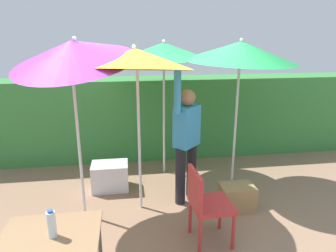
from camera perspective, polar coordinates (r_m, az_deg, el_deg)
name	(u,v)px	position (r m, az deg, el deg)	size (l,w,h in m)	color
ground_plane	(171,210)	(4.28, 0.59, -15.42)	(24.00, 24.00, 0.00)	#937056
hedge_row	(155,117)	(5.86, -2.41, 1.66)	(8.00, 0.70, 1.51)	#38843D
umbrella_rainbow	(164,51)	(4.82, -0.81, 13.88)	(1.41, 1.41, 2.21)	silver
umbrella_orange	(241,52)	(4.54, 13.46, 13.39)	(1.62, 1.62, 2.24)	silver
umbrella_yellow	(136,59)	(3.72, -6.10, 12.31)	(1.44, 1.45, 2.23)	silver
umbrella_navy	(73,52)	(3.64, -17.40, 13.10)	(1.47, 1.44, 2.46)	silver
person_vendor	(187,138)	(4.15, 3.51, -2.20)	(0.45, 0.45, 1.88)	black
chair_plastic	(206,202)	(3.48, 7.08, -13.94)	(0.47, 0.47, 0.89)	#B72D2D
cooler_box	(110,176)	(4.78, -10.80, -9.25)	(0.54, 0.38, 0.41)	silver
crate_cardboard	(237,197)	(4.32, 12.82, -12.92)	(0.45, 0.32, 0.35)	#9E7A4C
folding_table	(51,243)	(2.84, -21.09, -19.82)	(0.80, 0.60, 0.73)	#4C4C51
bottle_water	(52,224)	(2.69, -21.00, -16.81)	(0.07, 0.07, 0.24)	silver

